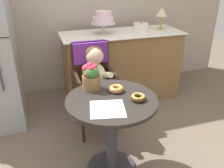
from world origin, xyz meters
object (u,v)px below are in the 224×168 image
object	(u,v)px
tiered_cake_stand	(103,19)
round_layer_cake	(141,27)
cafe_table	(112,121)
donut_front	(138,97)
wicker_chair	(93,73)
donut_mid	(116,89)
table_lamp	(162,13)
flower_vase	(91,76)
seated_child	(96,75)

from	to	relation	value
tiered_cake_stand	round_layer_cake	world-z (taller)	tiered_cake_stand
tiered_cake_stand	cafe_table	bearing A→B (deg)	-103.03
cafe_table	donut_front	distance (m)	0.31
wicker_chair	donut_mid	distance (m)	0.63
wicker_chair	table_lamp	distance (m)	1.33
donut_front	flower_vase	xyz separation A→B (m)	(-0.30, 0.29, 0.09)
round_layer_cake	table_lamp	size ratio (longest dim) A/B	0.68
donut_mid	round_layer_cake	xyz separation A→B (m)	(0.73, 1.20, 0.21)
cafe_table	donut_mid	xyz separation A→B (m)	(0.07, 0.11, 0.24)
table_lamp	cafe_table	bearing A→B (deg)	-129.71
wicker_chair	donut_front	world-z (taller)	wicker_chair
seated_child	round_layer_cake	xyz separation A→B (m)	(0.79, 0.73, 0.27)
cafe_table	seated_child	bearing A→B (deg)	88.35
seated_child	donut_front	bearing A→B (deg)	-75.29
table_lamp	seated_child	bearing A→B (deg)	-145.06
seated_child	round_layer_cake	distance (m)	1.11
donut_front	donut_mid	size ratio (longest dim) A/B	0.96
donut_front	table_lamp	distance (m)	1.72
wicker_chair	tiered_cake_stand	xyz separation A→B (m)	(0.28, 0.58, 0.44)
donut_front	wicker_chair	bearing A→B (deg)	101.96
seated_child	wicker_chair	bearing A→B (deg)	90.00
wicker_chair	donut_front	bearing A→B (deg)	-76.55
cafe_table	table_lamp	bearing A→B (deg)	50.29
donut_front	donut_mid	bearing A→B (deg)	121.58
donut_mid	seated_child	bearing A→B (deg)	96.94
tiered_cake_stand	round_layer_cake	distance (m)	0.52
cafe_table	table_lamp	xyz separation A→B (m)	(1.10, 1.33, 0.61)
seated_child	donut_mid	distance (m)	0.47
wicker_chair	tiered_cake_stand	distance (m)	0.78
seated_child	table_lamp	distance (m)	1.40
cafe_table	tiered_cake_stand	world-z (taller)	tiered_cake_stand
cafe_table	round_layer_cake	bearing A→B (deg)	58.24
seated_child	donut_front	xyz separation A→B (m)	(0.17, -0.65, 0.06)
cafe_table	round_layer_cake	xyz separation A→B (m)	(0.81, 1.30, 0.44)
cafe_table	donut_mid	world-z (taller)	donut_mid
round_layer_cake	table_lamp	distance (m)	0.34
seated_child	donut_mid	xyz separation A→B (m)	(0.06, -0.46, 0.07)
tiered_cake_stand	table_lamp	xyz separation A→B (m)	(0.80, 0.03, 0.03)
cafe_table	flower_vase	size ratio (longest dim) A/B	3.21
donut_mid	table_lamp	bearing A→B (deg)	49.89
flower_vase	round_layer_cake	world-z (taller)	round_layer_cake
donut_mid	table_lamp	world-z (taller)	table_lamp
donut_mid	tiered_cake_stand	distance (m)	1.26
seated_child	flower_vase	bearing A→B (deg)	-109.76
flower_vase	donut_mid	bearing A→B (deg)	-30.76
cafe_table	seated_child	world-z (taller)	seated_child
donut_mid	tiered_cake_stand	xyz separation A→B (m)	(0.23, 1.19, 0.34)
donut_mid	flower_vase	world-z (taller)	flower_vase
cafe_table	table_lamp	distance (m)	1.83
cafe_table	tiered_cake_stand	size ratio (longest dim) A/B	2.40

